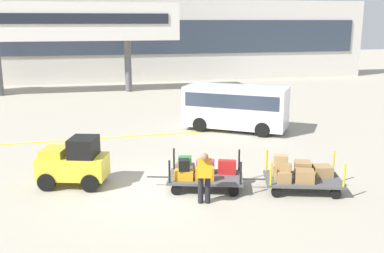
{
  "coord_description": "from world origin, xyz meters",
  "views": [
    {
      "loc": [
        -1.78,
        -13.1,
        5.14
      ],
      "look_at": [
        1.46,
        1.85,
        1.5
      ],
      "focal_mm": 41.81,
      "sensor_mm": 36.0,
      "label": 1
    }
  ],
  "objects_px": {
    "baggage_tug": "(74,163)",
    "shuttle_van": "(236,105)",
    "baggage_cart_middle": "(300,174)",
    "baggage_cart_lead": "(202,173)",
    "baggage_handler": "(204,175)"
  },
  "relations": [
    {
      "from": "baggage_tug",
      "to": "baggage_cart_middle",
      "type": "distance_m",
      "value": 7.07
    },
    {
      "from": "shuttle_van",
      "to": "baggage_tug",
      "type": "bearing_deg",
      "value": -140.38
    },
    {
      "from": "baggage_tug",
      "to": "baggage_handler",
      "type": "bearing_deg",
      "value": -32.28
    },
    {
      "from": "baggage_cart_lead",
      "to": "baggage_cart_middle",
      "type": "xyz_separation_m",
      "value": [
        2.9,
        -0.81,
        0.01
      ]
    },
    {
      "from": "baggage_handler",
      "to": "shuttle_van",
      "type": "distance_m",
      "value": 9.06
    },
    {
      "from": "shuttle_van",
      "to": "baggage_cart_middle",
      "type": "bearing_deg",
      "value": -93.2
    },
    {
      "from": "baggage_tug",
      "to": "baggage_handler",
      "type": "height_order",
      "value": "baggage_tug"
    },
    {
      "from": "baggage_tug",
      "to": "shuttle_van",
      "type": "xyz_separation_m",
      "value": [
        7.25,
        6.0,
        0.48
      ]
    },
    {
      "from": "baggage_cart_lead",
      "to": "baggage_cart_middle",
      "type": "bearing_deg",
      "value": -15.62
    },
    {
      "from": "baggage_cart_lead",
      "to": "baggage_cart_middle",
      "type": "distance_m",
      "value": 3.01
    },
    {
      "from": "baggage_cart_middle",
      "to": "shuttle_van",
      "type": "distance_m",
      "value": 7.95
    },
    {
      "from": "baggage_tug",
      "to": "shuttle_van",
      "type": "bearing_deg",
      "value": 39.62
    },
    {
      "from": "baggage_tug",
      "to": "baggage_handler",
      "type": "distance_m",
      "value": 4.35
    },
    {
      "from": "baggage_tug",
      "to": "shuttle_van",
      "type": "relative_size",
      "value": 0.46
    },
    {
      "from": "baggage_tug",
      "to": "baggage_cart_lead",
      "type": "relative_size",
      "value": 0.75
    }
  ]
}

